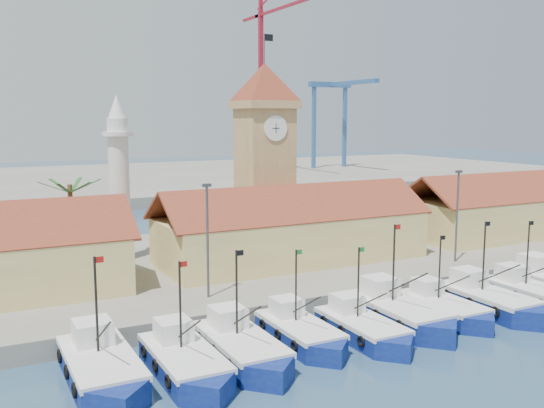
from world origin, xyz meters
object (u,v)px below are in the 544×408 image
boat_5 (400,315)px  clock_tower (265,152)px  boat_0 (102,371)px  minaret (119,178)px

boat_5 → clock_tower: size_ratio=0.47×
boat_0 → clock_tower: bearing=45.9°
boat_5 → minaret: minaret is taller
boat_0 → minaret: (7.16, 24.90, 8.91)m
boat_0 → clock_tower: (22.16, 22.90, 11.14)m
minaret → clock_tower: bearing=-7.6°
clock_tower → boat_0: bearing=-134.1°
boat_0 → clock_tower: size_ratio=0.46×
boat_5 → clock_tower: 25.46m
boat_5 → clock_tower: (0.02, 22.90, 11.13)m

